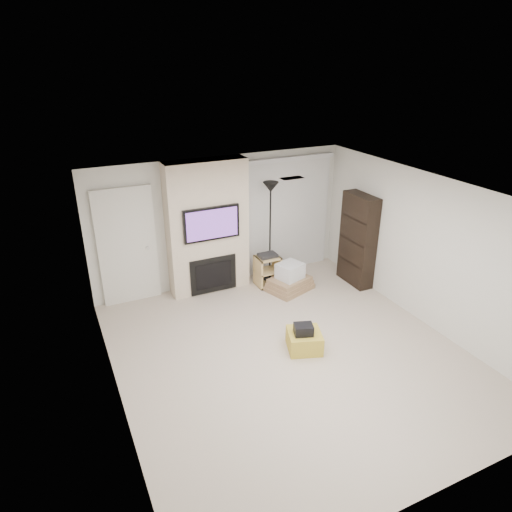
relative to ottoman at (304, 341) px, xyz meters
name	(u,v)px	position (x,y,z in m)	size (l,w,h in m)	color
floor	(290,354)	(-0.26, -0.02, -0.15)	(5.00, 5.50, 0.00)	#C2B19F
ceiling	(295,195)	(-0.26, -0.02, 2.35)	(5.00, 5.50, 0.00)	white
wall_back	(221,221)	(-0.26, 2.73, 1.10)	(5.00, 2.50, 0.00)	silver
wall_front	(441,405)	(-0.26, -2.77, 1.10)	(5.00, 2.50, 0.00)	silver
wall_left	(110,321)	(-2.76, -0.02, 1.10)	(5.50, 2.50, 0.00)	silver
wall_right	(426,251)	(2.24, -0.02, 1.10)	(5.50, 2.50, 0.00)	silver
hvac_vent	(292,178)	(0.14, 0.78, 2.35)	(0.35, 0.18, 0.01)	silver
ottoman	(304,341)	(0.00, 0.00, 0.00)	(0.50, 0.50, 0.30)	gold
black_bag	(303,329)	(-0.04, -0.03, 0.23)	(0.28, 0.22, 0.16)	black
fireplace_wall	(208,228)	(-0.61, 2.52, 1.09)	(1.50, 0.47, 2.50)	beige
entry_door	(127,247)	(-2.06, 2.69, 0.90)	(1.02, 0.11, 2.14)	silver
vertical_blinds	(287,211)	(1.14, 2.68, 1.12)	(1.98, 0.10, 2.37)	silver
floor_lamp	(270,204)	(0.59, 2.35, 1.43)	(0.30, 0.30, 2.01)	black
av_stand	(267,269)	(0.45, 2.17, 0.20)	(0.45, 0.38, 0.66)	tan
box_stack	(290,280)	(0.74, 1.79, 0.06)	(0.97, 0.84, 0.55)	#9C7B57
bookshelf	(358,240)	(2.07, 1.53, 0.75)	(0.30, 0.80, 1.80)	black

